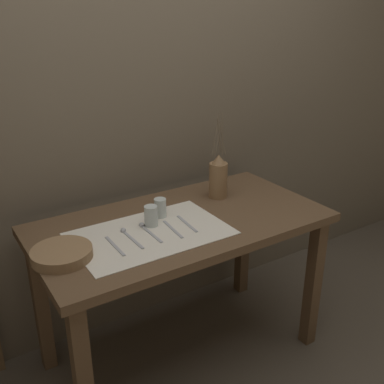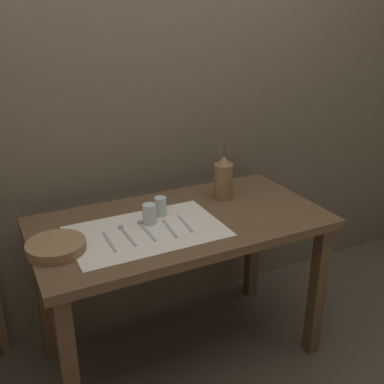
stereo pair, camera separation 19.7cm
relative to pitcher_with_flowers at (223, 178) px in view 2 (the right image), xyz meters
name	(u,v)px [view 2 (the right image)]	position (x,y,z in m)	size (l,w,h in m)	color
ground_plane	(182,351)	(-0.29, -0.13, -0.84)	(12.00, 12.00, 0.00)	brown
stone_wall_back	(141,99)	(-0.29, 0.32, 0.36)	(7.00, 0.06, 2.40)	#6B5E4C
wooden_table	(181,240)	(-0.29, -0.13, -0.21)	(1.30, 0.67, 0.74)	brown
linen_cloth	(147,231)	(-0.47, -0.17, -0.10)	(0.64, 0.40, 0.00)	silver
pitcher_with_flowers	(223,178)	(0.00, 0.00, 0.00)	(0.09, 0.09, 0.43)	olive
wooden_bowl	(56,247)	(-0.84, -0.17, -0.08)	(0.23, 0.23, 0.04)	#8E6B47
glass_tumbler_near	(149,214)	(-0.43, -0.11, -0.06)	(0.06, 0.06, 0.09)	silver
glass_tumbler_far	(161,206)	(-0.35, -0.05, -0.06)	(0.05, 0.05, 0.09)	silver
knife_center	(109,242)	(-0.64, -0.20, -0.10)	(0.01, 0.18, 0.00)	#A8A8AD
spoon_outer	(123,231)	(-0.56, -0.13, -0.10)	(0.02, 0.19, 0.02)	#A8A8AD
spoon_inner	(143,226)	(-0.47, -0.13, -0.10)	(0.02, 0.19, 0.02)	#A8A8AD
fork_inner	(170,228)	(-0.37, -0.19, -0.10)	(0.03, 0.18, 0.00)	#A8A8AD
fork_outer	(185,223)	(-0.30, -0.18, -0.10)	(0.03, 0.18, 0.00)	#A8A8AD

